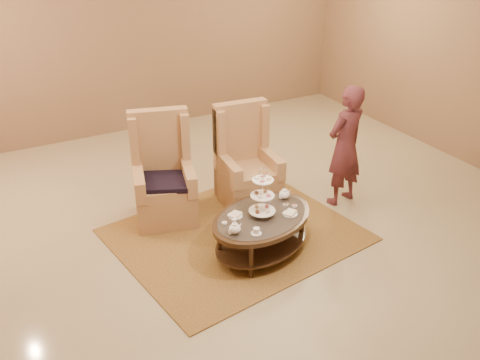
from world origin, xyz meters
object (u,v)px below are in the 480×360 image
armchair_right (246,170)px  armchair_left (164,183)px  tea_table (262,222)px  person (345,146)px

armchair_right → armchair_left: bearing=178.2°
tea_table → armchair_right: size_ratio=1.15×
tea_table → armchair_left: bearing=98.1°
armchair_left → armchair_right: 1.11m
armchair_left → armchair_right: size_ratio=1.03×
armchair_left → tea_table: bearing=-47.5°
tea_table → person: bearing=-0.7°
tea_table → armchair_left: 1.45m
armchair_left → armchair_right: (1.10, -0.14, -0.02)m
tea_table → person: person is taller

